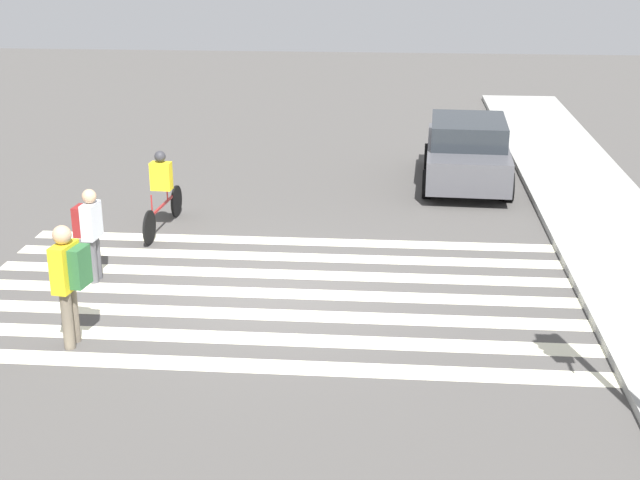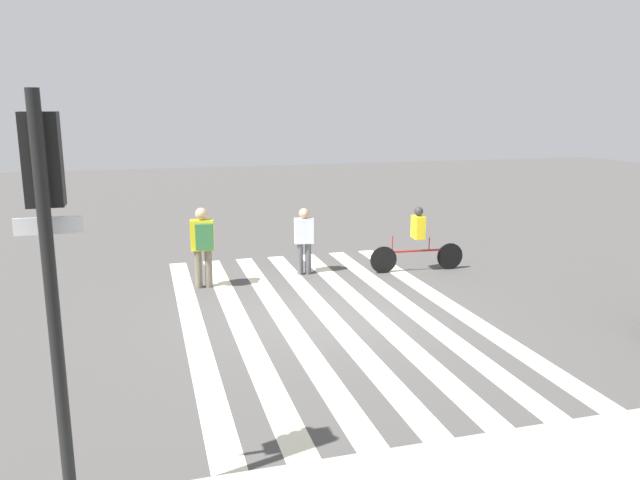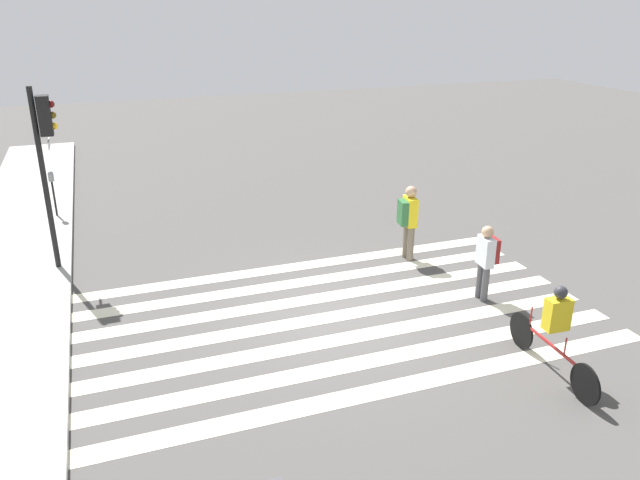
{
  "view_description": "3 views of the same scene",
  "coord_description": "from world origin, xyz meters",
  "px_view_note": "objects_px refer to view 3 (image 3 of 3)",
  "views": [
    {
      "loc": [
        13.48,
        1.9,
        5.73
      ],
      "look_at": [
        -0.35,
        0.75,
        0.83
      ],
      "focal_mm": 50.0,
      "sensor_mm": 36.0,
      "label": 1
    },
    {
      "loc": [
        3.33,
        11.09,
        4.07
      ],
      "look_at": [
        0.07,
        -0.33,
        1.46
      ],
      "focal_mm": 35.0,
      "sensor_mm": 36.0,
      "label": 2
    },
    {
      "loc": [
        -10.2,
        4.09,
        5.92
      ],
      "look_at": [
        0.8,
        0.1,
        1.34
      ],
      "focal_mm": 35.0,
      "sensor_mm": 36.0,
      "label": 3
    }
  ],
  "objects_px": {
    "traffic_light": "(45,146)",
    "parking_meter": "(52,184)",
    "pedestrian_adult_tall_backpack": "(408,217)",
    "cyclist_mid_street": "(555,327)",
    "pedestrian_adult_yellow_jacket": "(487,257)"
  },
  "relations": [
    {
      "from": "traffic_light",
      "to": "parking_meter",
      "type": "relative_size",
      "value": 2.92
    },
    {
      "from": "parking_meter",
      "to": "pedestrian_adult_tall_backpack",
      "type": "bearing_deg",
      "value": -126.39
    },
    {
      "from": "parking_meter",
      "to": "cyclist_mid_street",
      "type": "relative_size",
      "value": 0.6
    },
    {
      "from": "parking_meter",
      "to": "cyclist_mid_street",
      "type": "xyz_separation_m",
      "value": [
        -11.1,
        -8.01,
        -0.2
      ]
    },
    {
      "from": "traffic_light",
      "to": "parking_meter",
      "type": "distance_m",
      "value": 4.29
    },
    {
      "from": "parking_meter",
      "to": "cyclist_mid_street",
      "type": "distance_m",
      "value": 13.69
    },
    {
      "from": "pedestrian_adult_yellow_jacket",
      "to": "pedestrian_adult_tall_backpack",
      "type": "relative_size",
      "value": 0.89
    },
    {
      "from": "traffic_light",
      "to": "cyclist_mid_street",
      "type": "bearing_deg",
      "value": -133.15
    },
    {
      "from": "pedestrian_adult_yellow_jacket",
      "to": "cyclist_mid_street",
      "type": "xyz_separation_m",
      "value": [
        -2.76,
        0.53,
        -0.09
      ]
    },
    {
      "from": "traffic_light",
      "to": "pedestrian_adult_tall_backpack",
      "type": "distance_m",
      "value": 8.22
    },
    {
      "from": "pedestrian_adult_yellow_jacket",
      "to": "cyclist_mid_street",
      "type": "bearing_deg",
      "value": 174.78
    },
    {
      "from": "pedestrian_adult_tall_backpack",
      "to": "parking_meter",
      "type": "bearing_deg",
      "value": -117.73
    },
    {
      "from": "traffic_light",
      "to": "cyclist_mid_street",
      "type": "xyz_separation_m",
      "value": [
        -7.26,
        -7.74,
        -2.08
      ]
    },
    {
      "from": "pedestrian_adult_tall_backpack",
      "to": "cyclist_mid_street",
      "type": "xyz_separation_m",
      "value": [
        -5.2,
        -0.0,
        -0.2
      ]
    },
    {
      "from": "parking_meter",
      "to": "pedestrian_adult_tall_backpack",
      "type": "relative_size",
      "value": 0.79
    }
  ]
}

